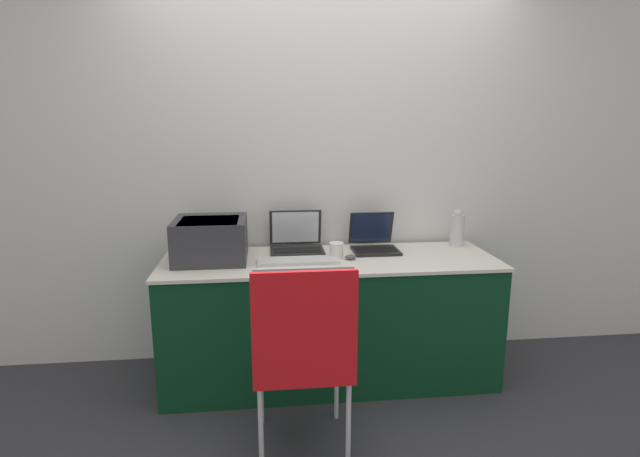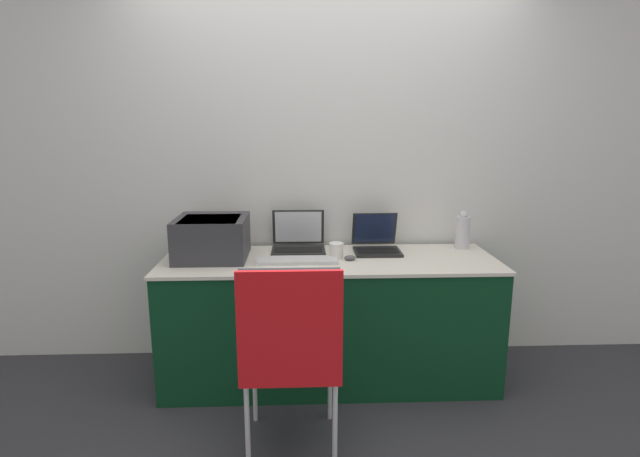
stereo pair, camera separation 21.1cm
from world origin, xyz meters
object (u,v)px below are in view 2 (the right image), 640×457
object	(u,v)px
coffee_cup	(336,251)
mouse	(350,258)
metal_pitcher	(463,232)
chair	(291,342)
laptop_right	(376,243)
printer	(212,236)
external_keyboard	(297,260)
laptop_left	(298,242)

from	to	relation	value
coffee_cup	mouse	size ratio (longest dim) A/B	1.38
metal_pitcher	chair	size ratio (longest dim) A/B	0.25
laptop_right	metal_pitcher	bearing A→B (deg)	4.22
mouse	metal_pitcher	xyz separation A→B (m)	(0.76, 0.25, 0.10)
metal_pitcher	printer	bearing A→B (deg)	-174.14
external_keyboard	mouse	bearing A→B (deg)	4.36
mouse	chair	bearing A→B (deg)	-115.10
laptop_right	laptop_left	bearing A→B (deg)	175.05
chair	laptop_right	bearing A→B (deg)	60.52
coffee_cup	chair	size ratio (longest dim) A/B	0.10
printer	external_keyboard	size ratio (longest dim) A/B	0.88
laptop_left	mouse	distance (m)	0.40
printer	metal_pitcher	world-z (taller)	printer
laptop_right	coffee_cup	distance (m)	0.31
laptop_left	metal_pitcher	distance (m)	1.07
laptop_right	printer	bearing A→B (deg)	-173.23
printer	metal_pitcher	distance (m)	1.60
laptop_left	metal_pitcher	size ratio (longest dim) A/B	1.36
printer	external_keyboard	bearing A→B (deg)	-12.37
laptop_left	external_keyboard	size ratio (longest dim) A/B	0.70
laptop_right	external_keyboard	world-z (taller)	laptop_right
laptop_right	mouse	xyz separation A→B (m)	(-0.19, -0.21, -0.04)
laptop_left	mouse	bearing A→B (deg)	-39.35
mouse	metal_pitcher	size ratio (longest dim) A/B	0.28
laptop_right	mouse	size ratio (longest dim) A/B	4.46
laptop_right	metal_pitcher	world-z (taller)	metal_pitcher
laptop_left	coffee_cup	size ratio (longest dim) A/B	3.54
printer	external_keyboard	xyz separation A→B (m)	(0.51, -0.11, -0.13)
laptop_right	chair	world-z (taller)	laptop_right
external_keyboard	laptop_left	bearing A→B (deg)	88.30
printer	coffee_cup	xyz separation A→B (m)	(0.75, -0.04, -0.09)
laptop_left	chair	xyz separation A→B (m)	(-0.04, -0.99, -0.23)
external_keyboard	chair	xyz separation A→B (m)	(-0.03, -0.71, -0.19)
printer	external_keyboard	world-z (taller)	printer
mouse	metal_pitcher	bearing A→B (deg)	18.32
mouse	chair	world-z (taller)	chair
laptop_left	metal_pitcher	bearing A→B (deg)	-0.06
chair	coffee_cup	bearing A→B (deg)	71.24
external_keyboard	coffee_cup	world-z (taller)	coffee_cup
external_keyboard	chair	distance (m)	0.74
laptop_right	mouse	distance (m)	0.28
mouse	metal_pitcher	distance (m)	0.81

